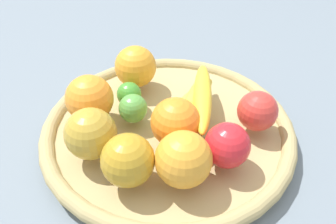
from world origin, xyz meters
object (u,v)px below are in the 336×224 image
at_px(banana_bunch, 194,101).
at_px(lime_1, 133,108).
at_px(apple_1, 91,134).
at_px(lime_0, 129,94).
at_px(orange_2, 90,99).
at_px(orange_0, 183,159).
at_px(apple_0, 257,111).
at_px(orange_1, 136,67).
at_px(apple_3, 128,160).
at_px(orange_3, 176,122).
at_px(apple_2, 227,145).

xyz_separation_m(banana_bunch, lime_1, (-0.03, 0.10, -0.00)).
bearing_deg(lime_1, apple_1, 154.39).
distance_m(lime_0, orange_2, 0.07).
height_order(lime_0, lime_1, lime_1).
xyz_separation_m(orange_0, apple_0, (0.13, -0.10, -0.01)).
bearing_deg(orange_2, orange_1, -24.58).
distance_m(lime_0, orange_1, 0.07).
height_order(apple_1, orange_0, orange_0).
bearing_deg(apple_3, banana_bunch, -24.82).
distance_m(orange_3, apple_2, 0.08).
xyz_separation_m(lime_0, lime_1, (-0.04, -0.02, 0.00)).
height_order(orange_3, apple_1, same).
distance_m(apple_1, orange_0, 0.14).
height_order(apple_3, orange_0, orange_0).
height_order(apple_2, lime_1, apple_2).
distance_m(banana_bunch, orange_0, 0.14).
bearing_deg(orange_3, lime_1, 63.61).
height_order(lime_0, apple_1, apple_1).
bearing_deg(orange_3, apple_3, 148.99).
relative_size(orange_3, apple_2, 1.16).
distance_m(orange_3, banana_bunch, 0.07).
xyz_separation_m(orange_1, orange_0, (-0.21, -0.12, 0.00)).
height_order(orange_0, apple_0, orange_0).
bearing_deg(banana_bunch, orange_3, 163.79).
bearing_deg(orange_2, lime_0, -49.34).
relative_size(apple_3, apple_1, 0.96).
distance_m(apple_3, apple_0, 0.23).
bearing_deg(orange_1, banana_bunch, -121.48).
distance_m(apple_2, orange_2, 0.24).
bearing_deg(apple_1, lime_1, -25.61).
xyz_separation_m(orange_2, orange_0, (-0.11, -0.17, -0.00)).
bearing_deg(apple_2, banana_bunch, 30.74).
xyz_separation_m(banana_bunch, orange_2, (-0.04, 0.17, 0.01)).
bearing_deg(apple_0, orange_1, 68.96).
xyz_separation_m(orange_3, lime_1, (0.04, 0.08, -0.01)).
bearing_deg(apple_0, orange_2, 95.04).
xyz_separation_m(apple_1, orange_0, (-0.03, -0.14, 0.00)).
relative_size(lime_0, orange_3, 0.57).
relative_size(orange_2, apple_1, 1.03).
relative_size(orange_0, lime_1, 1.63).
relative_size(orange_3, banana_bunch, 0.41).
relative_size(lime_0, orange_2, 0.55).
xyz_separation_m(apple_2, orange_2, (0.06, 0.23, 0.01)).
height_order(orange_3, lime_1, orange_3).
xyz_separation_m(orange_3, apple_2, (-0.03, -0.08, -0.01)).
height_order(banana_bunch, orange_0, orange_0).
height_order(orange_3, banana_bunch, orange_3).
xyz_separation_m(banana_bunch, orange_1, (0.07, 0.12, 0.01)).
bearing_deg(orange_2, apple_0, -84.96).
bearing_deg(apple_0, apple_1, 112.96).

